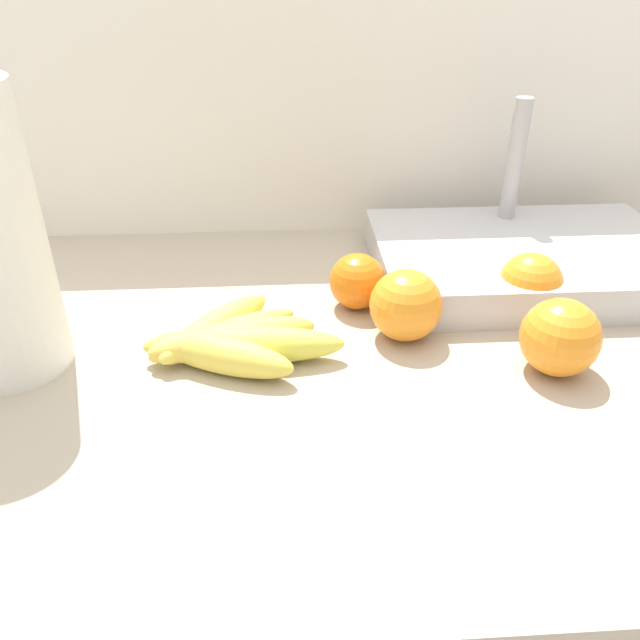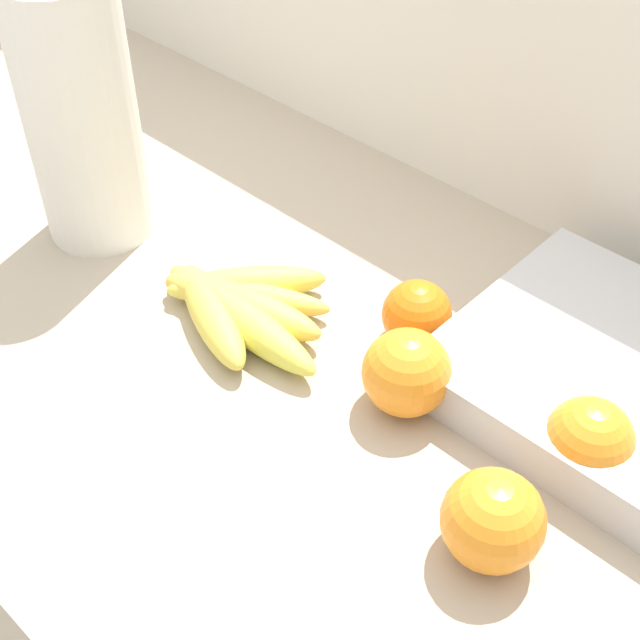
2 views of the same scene
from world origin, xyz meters
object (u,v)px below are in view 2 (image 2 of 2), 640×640
object	(u,v)px
banana_bunch	(238,306)
paper_towel_roll	(80,114)
orange_far_right	(493,520)
orange_center	(417,314)
orange_back_right	(407,373)
orange_back_left	(589,441)

from	to	relation	value
banana_bunch	paper_towel_roll	xyz separation A→B (m)	(-0.24, 0.00, 0.13)
orange_far_right	orange_center	xyz separation A→B (m)	(-0.20, 0.15, -0.01)
orange_back_right	orange_center	world-z (taller)	orange_back_right
orange_back_right	orange_center	distance (m)	0.09
orange_back_left	orange_back_right	bearing A→B (deg)	-163.96
banana_bunch	orange_far_right	distance (m)	0.35
banana_bunch	paper_towel_roll	size ratio (longest dim) A/B	0.68
banana_bunch	orange_far_right	world-z (taller)	orange_far_right
orange_center	paper_towel_roll	size ratio (longest dim) A/B	0.21
orange_far_right	paper_towel_roll	bearing A→B (deg)	175.08
orange_back_right	banana_bunch	bearing A→B (deg)	-171.82
orange_back_right	orange_center	xyz separation A→B (m)	(-0.05, 0.07, -0.01)
orange_center	orange_back_right	bearing A→B (deg)	-57.69
orange_far_right	orange_center	bearing A→B (deg)	142.36
orange_far_right	paper_towel_roll	world-z (taller)	paper_towel_roll
orange_back_right	orange_back_left	bearing A→B (deg)	16.04
orange_back_right	orange_back_left	distance (m)	0.17
orange_center	orange_far_right	bearing A→B (deg)	-37.64
orange_back_left	orange_center	size ratio (longest dim) A/B	1.11
banana_bunch	orange_center	distance (m)	0.18
orange_center	orange_back_left	bearing A→B (deg)	-7.51
orange_back_left	paper_towel_roll	size ratio (longest dim) A/B	0.24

